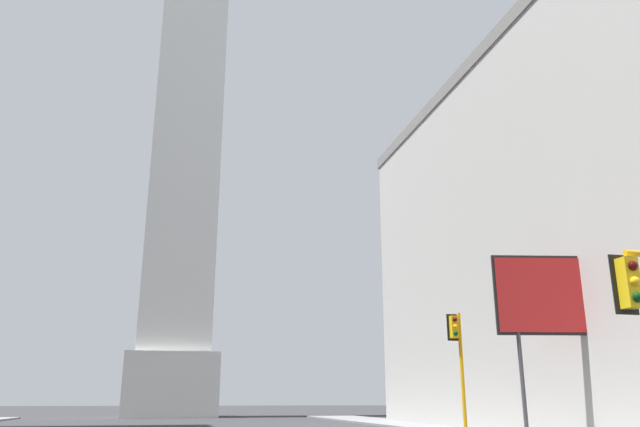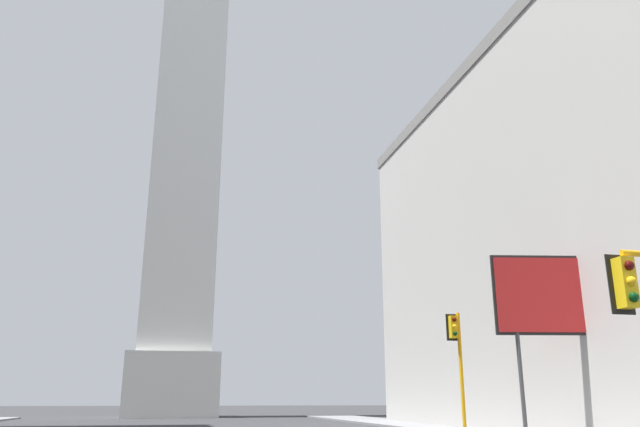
# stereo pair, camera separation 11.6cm
# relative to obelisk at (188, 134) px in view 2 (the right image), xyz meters

# --- Properties ---
(obelisk) EXTENTS (9.48, 9.48, 67.27)m
(obelisk) POSITION_rel_obelisk_xyz_m (0.00, 0.00, 0.00)
(obelisk) COLOR silver
(obelisk) RESTS_ON ground_plane
(traffic_light_mid_right) EXTENTS (0.77, 0.50, 5.91)m
(traffic_light_mid_right) POSITION_rel_obelisk_xyz_m (13.42, -41.21, -28.19)
(traffic_light_mid_right) COLOR orange
(traffic_light_mid_right) RESTS_ON ground_plane
(billboard_sign) EXTENTS (5.50, 1.27, 7.95)m
(billboard_sign) POSITION_rel_obelisk_xyz_m (16.06, -45.87, -26.06)
(billboard_sign) COLOR #3F3F42
(billboard_sign) RESTS_ON ground_plane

